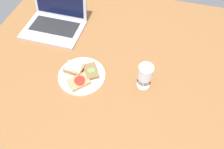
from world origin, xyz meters
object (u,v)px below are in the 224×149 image
object	(u,v)px
sandwich_with_cheese	(74,68)
sandwich_with_cucumber	(91,71)
wine_glass	(145,73)
sandwich_with_tomato	(79,82)
laptop	(55,21)
plate	(82,76)

from	to	relation	value
sandwich_with_cheese	sandwich_with_cucumber	bearing A→B (deg)	4.83
sandwich_with_cucumber	wine_glass	distance (cm)	27.21
sandwich_with_tomato	wine_glass	world-z (taller)	wine_glass
sandwich_with_cheese	sandwich_with_tomato	xyz separation A→B (cm)	(4.99, -6.98, -0.48)
sandwich_with_cucumber	laptop	xyz separation A→B (cm)	(-31.99, 28.70, 1.74)
wine_glass	plate	bearing A→B (deg)	-174.48
sandwich_with_cucumber	sandwich_with_tomato	size ratio (longest dim) A/B	0.95
plate	sandwich_with_tomato	distance (cm)	5.20
plate	wine_glass	distance (cm)	31.66
plate	sandwich_with_cheese	size ratio (longest dim) A/B	2.38
sandwich_with_cucumber	plate	bearing A→B (deg)	-145.30
wine_glass	sandwich_with_tomato	bearing A→B (deg)	-165.24
laptop	sandwich_with_cucumber	bearing A→B (deg)	-41.90
plate	sandwich_with_cucumber	xyz separation A→B (cm)	(4.04, 2.80, 1.56)
sandwich_with_cucumber	laptop	size ratio (longest dim) A/B	0.33
sandwich_with_cheese	sandwich_with_tomato	world-z (taller)	sandwich_with_cheese
sandwich_with_cucumber	sandwich_with_tomato	distance (cm)	8.46
sandwich_with_cheese	sandwich_with_tomato	size ratio (longest dim) A/B	0.83
plate	sandwich_with_cucumber	world-z (taller)	sandwich_with_cucumber
plate	sandwich_with_tomato	bearing A→B (deg)	-83.78
sandwich_with_cucumber	sandwich_with_cheese	size ratio (longest dim) A/B	1.15
laptop	plate	bearing A→B (deg)	-48.41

